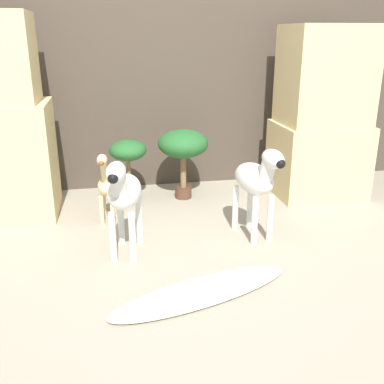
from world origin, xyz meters
The scene contains 9 objects.
ground_plane centered at (0.00, 0.00, 0.00)m, with size 14.00×14.00×0.00m, color #9E937F.
wall_back centered at (0.00, 1.63, 1.10)m, with size 6.40×0.08×2.20m.
rock_pillar_right centered at (1.23, 1.11, 0.65)m, with size 0.71×0.57×1.36m.
zebra_right centered at (0.45, 0.37, 0.40)m, with size 0.27×0.51×0.64m.
zebra_left centered at (-0.41, 0.27, 0.40)m, with size 0.27×0.51×0.64m.
giraffe_figurine centered at (-0.51, 0.81, 0.28)m, with size 0.15×0.35×0.54m.
potted_palm_front centered at (0.11, 1.21, 0.44)m, with size 0.40×0.40×0.57m.
potted_palm_back centered at (-0.33, 1.21, 0.37)m, with size 0.29×0.29×0.50m.
surfboard centered at (-0.06, -0.26, 0.02)m, with size 1.07×0.58×0.08m.
Camera 1 is at (-0.48, -2.25, 1.29)m, focal length 42.00 mm.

